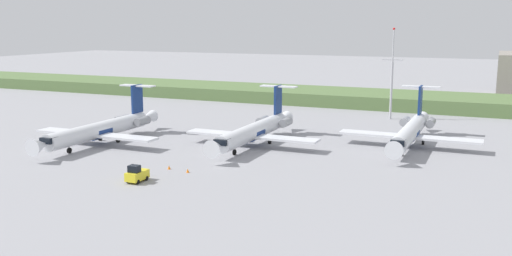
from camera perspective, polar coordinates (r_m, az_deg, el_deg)
name	(u,v)px	position (r m, az deg, el deg)	size (l,w,h in m)	color
ground_plane	(289,129)	(108.60, 3.40, -0.13)	(500.00, 500.00, 0.00)	#939399
grass_berm	(343,97)	(145.64, 8.77, 3.11)	(320.00, 20.00, 3.13)	#597542
regional_jet_nearest	(102,129)	(98.59, -15.37, -0.08)	(22.81, 31.00, 9.00)	silver
regional_jet_second	(255,130)	(93.88, -0.09, -0.22)	(22.81, 31.00, 9.00)	silver
regional_jet_third	(411,131)	(96.78, 15.39, -0.28)	(22.81, 31.00, 9.00)	silver
antenna_mast	(392,81)	(122.48, 13.59, 4.62)	(4.40, 0.50, 19.25)	#B2B2B7
baggage_tug	(137,174)	(74.02, -12.01, -4.61)	(1.72, 3.20, 2.30)	yellow
safety_cone_front_marker	(169,167)	(79.71, -8.80, -3.96)	(0.44, 0.44, 0.55)	orange
safety_cone_mid_marker	(188,171)	(77.61, -6.94, -4.31)	(0.44, 0.44, 0.55)	orange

